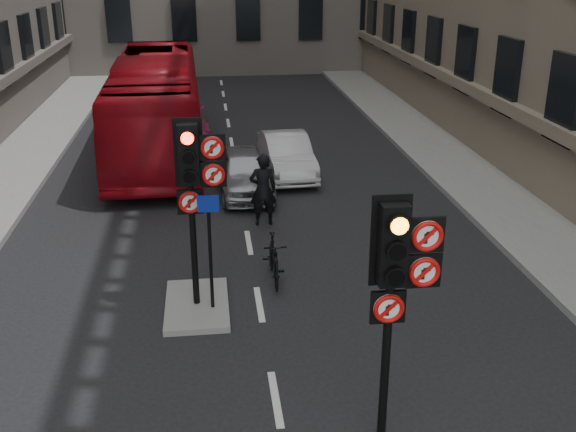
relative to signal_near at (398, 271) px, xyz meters
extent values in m
cube|color=gray|center=(5.71, 11.01, -2.50)|extent=(3.00, 50.00, 0.16)
cube|color=gray|center=(-2.69, 4.01, -2.52)|extent=(1.20, 2.00, 0.12)
cylinder|color=black|center=(-0.09, 0.01, -1.38)|extent=(0.12, 0.12, 2.40)
cube|color=black|center=(-0.09, 0.01, 0.37)|extent=(0.36, 0.28, 1.10)
cube|color=black|center=(-0.09, 0.14, 0.37)|extent=(0.52, 0.03, 1.25)
cylinder|color=orange|center=(-0.09, -0.24, 0.72)|extent=(0.22, 0.01, 0.22)
cylinder|color=black|center=(-0.09, -0.24, 0.37)|extent=(0.22, 0.01, 0.22)
cylinder|color=black|center=(-0.09, -0.24, 0.02)|extent=(0.22, 0.01, 0.22)
cube|color=black|center=(0.33, -0.01, 0.49)|extent=(0.47, 0.05, 0.47)
cylinder|color=white|center=(0.33, -0.05, 0.49)|extent=(0.41, 0.02, 0.41)
torus|color=#BF0C0A|center=(0.33, -0.07, 0.49)|extent=(0.41, 0.06, 0.41)
cube|color=#BF0C0A|center=(0.33, -0.07, 0.49)|extent=(0.25, 0.01, 0.25)
cube|color=black|center=(0.33, -0.01, -0.01)|extent=(0.47, 0.05, 0.47)
cylinder|color=white|center=(0.33, -0.05, -0.01)|extent=(0.41, 0.02, 0.41)
torus|color=#BF0C0A|center=(0.33, -0.07, -0.01)|extent=(0.41, 0.06, 0.41)
cube|color=#BF0C0A|center=(0.33, -0.07, -0.01)|extent=(0.25, 0.01, 0.25)
cube|color=black|center=(-0.11, -0.01, -0.51)|extent=(0.47, 0.05, 0.47)
cylinder|color=white|center=(-0.11, -0.05, -0.51)|extent=(0.41, 0.02, 0.41)
torus|color=#BF0C0A|center=(-0.11, -0.07, -0.51)|extent=(0.41, 0.06, 0.41)
cube|color=#BF0C0A|center=(-0.11, -0.07, -0.51)|extent=(0.25, 0.01, 0.25)
cylinder|color=black|center=(-2.69, 4.01, -1.26)|extent=(0.12, 0.12, 2.40)
cube|color=black|center=(-2.69, 4.01, 0.49)|extent=(0.36, 0.28, 1.10)
cube|color=black|center=(-2.69, 4.14, 0.49)|extent=(0.52, 0.03, 1.25)
cylinder|color=#FF1407|center=(-2.69, 3.76, 0.84)|extent=(0.22, 0.02, 0.22)
cylinder|color=black|center=(-2.69, 3.76, 0.49)|extent=(0.22, 0.02, 0.22)
cylinder|color=black|center=(-2.69, 3.76, 0.14)|extent=(0.22, 0.02, 0.22)
cube|color=black|center=(-2.27, 3.99, 0.61)|extent=(0.47, 0.05, 0.47)
cylinder|color=white|center=(-2.27, 3.95, 0.61)|extent=(0.41, 0.02, 0.41)
torus|color=#BF0C0A|center=(-2.27, 3.93, 0.61)|extent=(0.41, 0.06, 0.41)
cube|color=#BF0C0A|center=(-2.27, 3.93, 0.61)|extent=(0.25, 0.02, 0.25)
cube|color=black|center=(-2.27, 3.99, 0.11)|extent=(0.47, 0.05, 0.47)
cylinder|color=white|center=(-2.27, 3.95, 0.11)|extent=(0.41, 0.02, 0.41)
torus|color=#BF0C0A|center=(-2.27, 3.93, 0.11)|extent=(0.41, 0.06, 0.41)
cube|color=#BF0C0A|center=(-2.27, 3.93, 0.11)|extent=(0.25, 0.02, 0.25)
cube|color=black|center=(-2.71, 3.99, -0.39)|extent=(0.47, 0.05, 0.47)
cylinder|color=white|center=(-2.71, 3.95, -0.39)|extent=(0.41, 0.02, 0.41)
torus|color=#BF0C0A|center=(-2.71, 3.93, -0.39)|extent=(0.41, 0.06, 0.41)
cube|color=#BF0C0A|center=(-2.71, 3.93, -0.39)|extent=(0.25, 0.02, 0.25)
imported|color=#929399|center=(-1.36, 10.61, -1.96)|extent=(1.61, 3.70, 1.24)
imported|color=silver|center=(0.04, 12.09, -1.96)|extent=(1.52, 3.84, 1.24)
imported|color=#E44385|center=(-3.09, 15.04, -1.98)|extent=(1.73, 4.15, 1.20)
imported|color=maroon|center=(-3.99, 15.17, -0.97)|extent=(2.99, 11.63, 3.22)
imported|color=black|center=(-1.10, 5.01, -2.10)|extent=(0.45, 1.60, 0.96)
imported|color=black|center=(-1.04, 8.13, -1.67)|extent=(0.67, 0.45, 1.83)
cylinder|color=black|center=(-2.39, 3.81, -1.36)|extent=(0.07, 0.07, 2.21)
cube|color=navy|center=(-2.39, 3.75, -0.36)|extent=(0.39, 0.07, 0.31)
camera|label=1|loc=(-2.35, -7.53, 3.80)|focal=42.00mm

